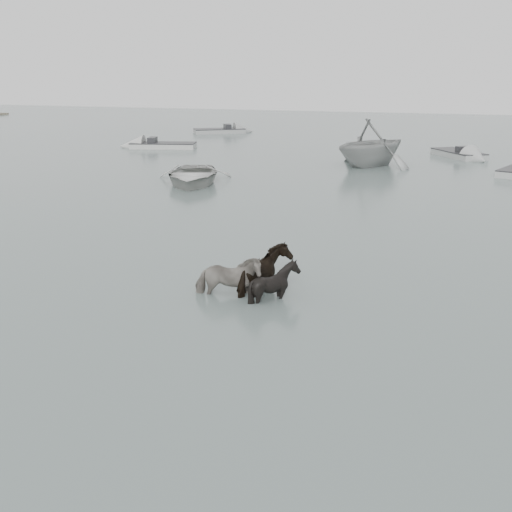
# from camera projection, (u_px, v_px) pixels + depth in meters

# --- Properties ---
(ground) EXTENTS (140.00, 140.00, 0.00)m
(ground) POSITION_uv_depth(u_px,v_px,m) (226.00, 322.00, 14.26)
(ground) COLOR #4D5C58
(ground) RESTS_ON ground
(pony_pinto) EXTENTS (1.82, 1.17, 1.42)m
(pony_pinto) POSITION_uv_depth(u_px,v_px,m) (228.00, 268.00, 15.72)
(pony_pinto) COLOR black
(pony_pinto) RESTS_ON ground
(pony_dark) EXTENTS (1.50, 1.67, 1.50)m
(pony_dark) POSITION_uv_depth(u_px,v_px,m) (266.00, 262.00, 16.10)
(pony_dark) COLOR black
(pony_dark) RESTS_ON ground
(pony_black) EXTENTS (1.29, 1.18, 1.30)m
(pony_black) POSITION_uv_depth(u_px,v_px,m) (275.00, 273.00, 15.51)
(pony_black) COLOR black
(pony_black) RESTS_ON ground
(rowboat_lead) EXTENTS (4.98, 5.95, 1.06)m
(rowboat_lead) POSITION_uv_depth(u_px,v_px,m) (192.00, 173.00, 31.04)
(rowboat_lead) COLOR #B6B6B1
(rowboat_lead) RESTS_ON ground
(rowboat_trail) EXTENTS (6.74, 6.97, 2.81)m
(rowboat_trail) POSITION_uv_depth(u_px,v_px,m) (372.00, 141.00, 36.28)
(rowboat_trail) COLOR #9DA09D
(rowboat_trail) RESTS_ON ground
(skiff_outer) EXTENTS (6.41, 2.98, 0.75)m
(skiff_outer) POSITION_uv_depth(u_px,v_px,m) (163.00, 143.00, 44.59)
(skiff_outer) COLOR #B8B8B3
(skiff_outer) RESTS_ON ground
(skiff_mid) EXTENTS (4.39, 5.52, 0.75)m
(skiff_mid) POSITION_uv_depth(u_px,v_px,m) (459.00, 151.00, 40.22)
(skiff_mid) COLOR #9EA19E
(skiff_mid) RESTS_ON ground
(skiff_far) EXTENTS (5.90, 4.49, 0.75)m
(skiff_far) POSITION_uv_depth(u_px,v_px,m) (219.00, 129.00, 54.71)
(skiff_far) COLOR #969895
(skiff_far) RESTS_ON ground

